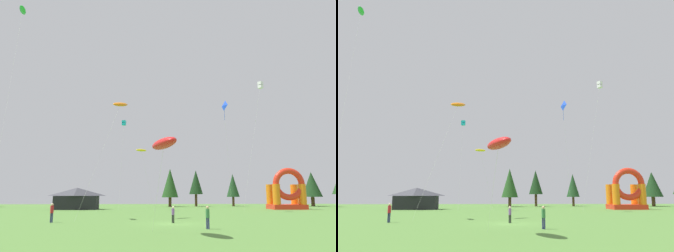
# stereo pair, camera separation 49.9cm
# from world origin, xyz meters

# --- Properties ---
(ground_plane) EXTENTS (120.00, 120.00, 0.00)m
(ground_plane) POSITION_xyz_m (0.00, 0.00, 0.00)
(ground_plane) COLOR #548438
(kite_orange_parafoil) EXTENTS (4.95, 5.24, 13.77)m
(kite_orange_parafoil) POSITION_xyz_m (-5.84, 7.30, 13.20)
(kite_orange_parafoil) COLOR orange
(kite_orange_parafoil) RESTS_ON ground_plane
(kite_white_box) EXTENTS (5.37, 4.00, 22.22)m
(kite_white_box) POSITION_xyz_m (17.12, 24.81, 21.57)
(kite_white_box) COLOR white
(kite_white_box) RESTS_ON ground_plane
(kite_blue_diamond) EXTENTS (2.02, 4.14, 17.47)m
(kite_blue_diamond) POSITION_xyz_m (9.70, 21.41, 16.74)
(kite_blue_diamond) COLOR blue
(kite_blue_diamond) RESTS_ON ground_plane
(kite_red_parafoil) EXTENTS (2.41, 4.29, 6.65)m
(kite_red_parafoil) POSITION_xyz_m (-1.17, -9.24, 6.14)
(kite_red_parafoil) COLOR red
(kite_red_parafoil) RESTS_ON ground_plane
(kite_yellow_parafoil) EXTENTS (3.22, 1.50, 10.02)m
(kite_yellow_parafoil) POSITION_xyz_m (-3.78, 24.01, 9.75)
(kite_yellow_parafoil) COLOR yellow
(kite_yellow_parafoil) RESTS_ON ground_plane
(kite_cyan_box) EXTENTS (0.77, 2.76, 15.95)m
(kite_cyan_box) POSITION_xyz_m (-7.21, 29.60, 15.47)
(kite_cyan_box) COLOR #19B7CC
(kite_cyan_box) RESTS_ON ground_plane
(kite_green_parafoil) EXTENTS (3.46, 11.31, 24.89)m
(kite_green_parafoil) POSITION_xyz_m (-17.79, 6.10, 24.48)
(kite_green_parafoil) COLOR green
(kite_green_parafoil) RESTS_ON ground_plane
(person_far_side) EXTENTS (0.43, 0.43, 1.77)m
(person_far_side) POSITION_xyz_m (2.44, -5.04, 1.05)
(person_far_side) COLOR navy
(person_far_side) RESTS_ON ground_plane
(person_near_camera) EXTENTS (0.34, 0.34, 1.54)m
(person_near_camera) POSITION_xyz_m (0.06, 0.73, 0.92)
(person_near_camera) COLOR black
(person_near_camera) RESTS_ON ground_plane
(person_left_edge) EXTENTS (0.41, 0.41, 1.83)m
(person_left_edge) POSITION_xyz_m (-11.58, 1.74, 1.09)
(person_left_edge) COLOR navy
(person_left_edge) RESTS_ON ground_plane
(inflatable_yellow_castle) EXTENTS (5.92, 4.73, 7.20)m
(inflatable_yellow_castle) POSITION_xyz_m (22.07, 28.34, 2.71)
(inflatable_yellow_castle) COLOR red
(inflatable_yellow_castle) RESTS_ON ground_plane
(festival_tent) EXTENTS (7.24, 3.89, 3.72)m
(festival_tent) POSITION_xyz_m (-15.06, 29.30, 1.86)
(festival_tent) COLOR black
(festival_tent) RESTS_ON ground_plane
(tree_row_1) EXTENTS (3.51, 3.51, 7.95)m
(tree_row_1) POSITION_xyz_m (1.91, 41.22, 4.90)
(tree_row_1) COLOR #4C331E
(tree_row_1) RESTS_ON ground_plane
(tree_row_2) EXTENTS (2.99, 2.99, 7.74)m
(tree_row_2) POSITION_xyz_m (7.65, 42.90, 5.10)
(tree_row_2) COLOR #4C331E
(tree_row_2) RESTS_ON ground_plane
(tree_row_3) EXTENTS (2.83, 2.83, 7.03)m
(tree_row_3) POSITION_xyz_m (16.06, 44.07, 4.47)
(tree_row_3) COLOR #4C331E
(tree_row_3) RESTS_ON ground_plane
(tree_row_4) EXTENTS (4.22, 4.22, 7.41)m
(tree_row_4) POSITION_xyz_m (33.24, 42.45, 4.68)
(tree_row_4) COLOR #4C331E
(tree_row_4) RESTS_ON ground_plane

